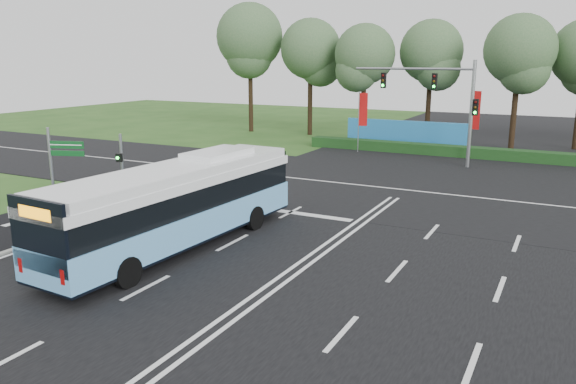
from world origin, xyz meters
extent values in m
plane|color=#274F1A|center=(0.00, 0.00, 0.00)|extent=(120.00, 120.00, 0.00)
cube|color=black|center=(0.00, 0.00, 0.02)|extent=(20.00, 120.00, 0.04)
cube|color=black|center=(0.00, 12.00, 0.03)|extent=(120.00, 14.00, 0.05)
cube|color=black|center=(-12.50, -3.00, 0.03)|extent=(5.00, 18.00, 0.06)
cube|color=gray|center=(-10.10, -3.00, 0.06)|extent=(0.25, 18.00, 0.12)
cube|color=#61A7E1|center=(-4.80, -1.34, 1.07)|extent=(3.16, 12.07, 1.10)
cube|color=black|center=(-4.80, -1.34, 0.57)|extent=(3.13, 12.01, 0.30)
cube|color=black|center=(-4.80, -1.34, 2.06)|extent=(3.05, 11.89, 0.95)
cube|color=white|center=(-4.80, -1.34, 2.66)|extent=(3.16, 12.07, 0.35)
cube|color=white|center=(-4.80, -1.34, 3.01)|extent=(3.08, 11.59, 0.35)
cube|color=white|center=(-4.66, 1.15, 3.31)|extent=(1.76, 3.07, 0.25)
cube|color=black|center=(-5.14, -7.24, 2.11)|extent=(2.42, 0.26, 2.19)
cube|color=orange|center=(-5.14, -7.28, 2.81)|extent=(1.40, 0.14, 0.35)
cylinder|color=black|center=(-5.78, 2.11, 0.52)|extent=(0.34, 1.05, 1.04)
cylinder|color=black|center=(-3.45, 1.98, 0.52)|extent=(0.34, 1.05, 1.04)
cylinder|color=black|center=(-6.18, -5.05, 0.52)|extent=(0.34, 1.05, 1.04)
cylinder|color=black|center=(-3.86, -5.18, 0.52)|extent=(0.34, 1.05, 1.04)
cylinder|color=gray|center=(-11.13, 2.43, 1.78)|extent=(0.14, 0.14, 3.56)
cube|color=black|center=(-11.13, 2.25, 2.44)|extent=(0.34, 0.28, 0.41)
sphere|color=#19F233|center=(-11.13, 2.15, 2.44)|extent=(0.14, 0.14, 0.14)
cylinder|color=gray|center=(-11.91, -1.01, 2.10)|extent=(0.13, 0.13, 4.20)
cube|color=#0D4A1C|center=(-11.16, -0.75, 3.46)|extent=(1.51, 0.57, 0.31)
cube|color=#0D4A1C|center=(-11.16, -0.75, 3.10)|extent=(1.51, 0.57, 0.23)
cube|color=white|center=(-11.16, -0.79, 3.46)|extent=(1.39, 0.49, 0.04)
cylinder|color=gray|center=(-6.66, 23.01, 2.32)|extent=(0.07, 0.07, 4.65)
cube|color=#AD0E0E|center=(-6.34, 23.12, 3.31)|extent=(0.60, 0.24, 2.48)
cylinder|color=gray|center=(1.42, 23.47, 2.50)|extent=(0.08, 0.08, 4.99)
cube|color=#AD0E0E|center=(1.78, 23.44, 3.55)|extent=(0.67, 0.10, 2.66)
cylinder|color=gray|center=(2.00, 20.50, 3.50)|extent=(0.24, 0.24, 7.00)
cylinder|color=gray|center=(-2.00, 20.50, 6.40)|extent=(8.00, 0.16, 0.16)
cube|color=black|center=(-0.50, 20.50, 5.60)|extent=(0.32, 0.28, 1.05)
cube|color=black|center=(-4.00, 20.50, 5.60)|extent=(0.32, 0.28, 1.05)
cube|color=black|center=(2.25, 20.50, 4.00)|extent=(0.32, 0.28, 1.05)
cube|color=#153714|center=(0.00, 24.50, 0.40)|extent=(22.00, 1.20, 0.80)
cube|color=#2277BC|center=(-4.00, 27.00, 1.10)|extent=(10.00, 0.30, 2.20)
cylinder|color=black|center=(-20.69, 30.44, 4.34)|extent=(0.44, 0.44, 8.68)
sphere|color=#385C36|center=(-20.69, 30.44, 9.14)|extent=(6.40, 6.40, 6.40)
cylinder|color=black|center=(-14.41, 30.82, 3.77)|extent=(0.44, 0.44, 7.55)
sphere|color=#385C36|center=(-14.41, 30.82, 7.95)|extent=(5.56, 5.56, 5.56)
cylinder|color=black|center=(-8.78, 29.89, 3.54)|extent=(0.44, 0.44, 7.08)
sphere|color=#385C36|center=(-8.78, 29.89, 7.46)|extent=(5.22, 5.22, 5.22)
cylinder|color=black|center=(-3.60, 32.24, 3.66)|extent=(0.44, 0.44, 7.31)
sphere|color=#385C36|center=(-3.60, 32.24, 7.70)|extent=(5.39, 5.39, 5.39)
cylinder|color=black|center=(3.71, 29.85, 3.68)|extent=(0.44, 0.44, 7.35)
sphere|color=#385C36|center=(3.71, 29.85, 7.74)|extent=(5.42, 5.42, 5.42)
camera|label=1|loc=(8.20, -17.56, 7.04)|focal=35.00mm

